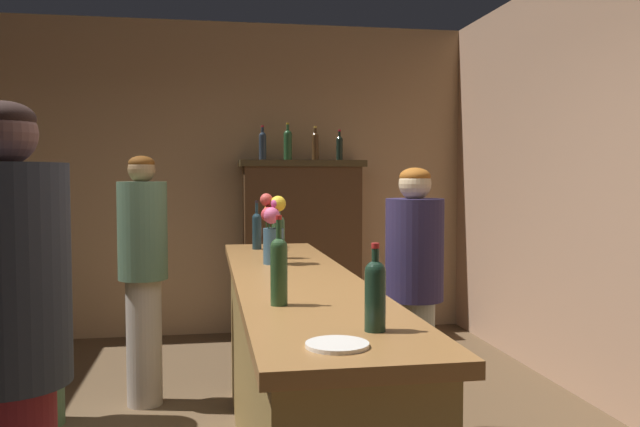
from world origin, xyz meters
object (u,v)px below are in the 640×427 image
display_bottle_center (315,145)px  bartender (414,290)px  wine_glass_mid (275,232)px  patron_in_grey (38,287)px  wine_bottle_pinot (257,229)px  display_bottle_midleft (288,144)px  display_cabinet (302,245)px  patron_redhead (143,268)px  wine_bottle_malbec (375,292)px  flower_arrangement (273,225)px  display_bottle_left (263,145)px  wine_glass_front (275,236)px  wine_bottle_merlot (278,234)px  wine_bottle_syrah (279,268)px  bar_counter (296,381)px  cheese_plate (337,345)px  patron_in_navy (10,357)px  display_bottle_midright (340,147)px

display_bottle_center → bartender: size_ratio=0.20×
wine_glass_mid → patron_in_grey: 1.50m
wine_bottle_pinot → display_bottle_midleft: bearing=76.7°
display_cabinet → patron_redhead: (-1.28, -1.66, 0.04)m
wine_bottle_malbec → flower_arrangement: (-0.15, 1.60, 0.09)m
wine_bottle_malbec → display_bottle_center: size_ratio=0.86×
wine_bottle_pinot → display_bottle_left: display_bottle_left is taller
display_cabinet → wine_glass_front: (-0.44, -1.85, 0.26)m
wine_bottle_pinot → display_bottle_left: (0.19, 1.78, 0.64)m
wine_bottle_merlot → flower_arrangement: size_ratio=0.82×
display_bottle_center → wine_bottle_syrah: bearing=-101.4°
flower_arrangement → wine_bottle_merlot: bearing=77.9°
display_cabinet → wine_bottle_syrah: 3.73m
display_bottle_left → bartender: display_bottle_left is taller
wine_bottle_syrah → display_bottle_left: bearing=86.2°
wine_glass_mid → display_bottle_center: 1.88m
bar_counter → display_bottle_center: size_ratio=9.59×
patron_in_grey → wine_bottle_merlot: bearing=12.4°
wine_glass_front → bartender: size_ratio=0.08×
wine_glass_front → cheese_plate: wine_glass_front is taller
wine_bottle_pinot → wine_glass_mid: 0.17m
wine_bottle_syrah → cheese_plate: size_ratio=1.86×
bar_counter → wine_bottle_pinot: (-0.09, 1.19, 0.64)m
patron_redhead → bartender: bearing=35.9°
flower_arrangement → patron_redhead: patron_redhead is taller
display_bottle_center → bartender: display_bottle_center is taller
bar_counter → flower_arrangement: size_ratio=7.93×
cheese_plate → patron_in_navy: bearing=160.0°
wine_bottle_pinot → bartender: 1.13m
wine_glass_mid → patron_in_grey: (-1.45, -0.25, -0.29)m
patron_redhead → display_bottle_midright: bearing=108.4°
patron_in_grey → bartender: patron_in_grey is taller
patron_in_grey → display_bottle_left: bearing=78.2°
wine_bottle_merlot → cheese_plate: wine_bottle_merlot is taller
display_bottle_midleft → display_bottle_center: bearing=0.0°
wine_bottle_pinot → cheese_plate: size_ratio=1.78×
display_bottle_center → patron_redhead: (-1.41, -1.66, -0.89)m
wine_bottle_pinot → patron_in_grey: (-1.32, -0.14, -0.32)m
wine_bottle_syrah → bartender: bartender is taller
flower_arrangement → patron_in_grey: size_ratio=0.25×
flower_arrangement → bar_counter: bearing=-82.2°
wine_bottle_pinot → display_bottle_center: 2.01m
wine_bottle_pinot → wine_glass_mid: bearing=41.1°
display_bottle_left → display_bottle_midleft: display_bottle_midleft is taller
wine_glass_mid → cheese_plate: size_ratio=0.81×
display_bottle_midleft → bartender: 2.68m
display_cabinet → display_bottle_midleft: 0.95m
wine_bottle_merlot → wine_glass_front: wine_bottle_merlot is taller
wine_glass_mid → cheese_plate: wine_glass_mid is taller
display_bottle_left → patron_in_navy: display_bottle_left is taller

